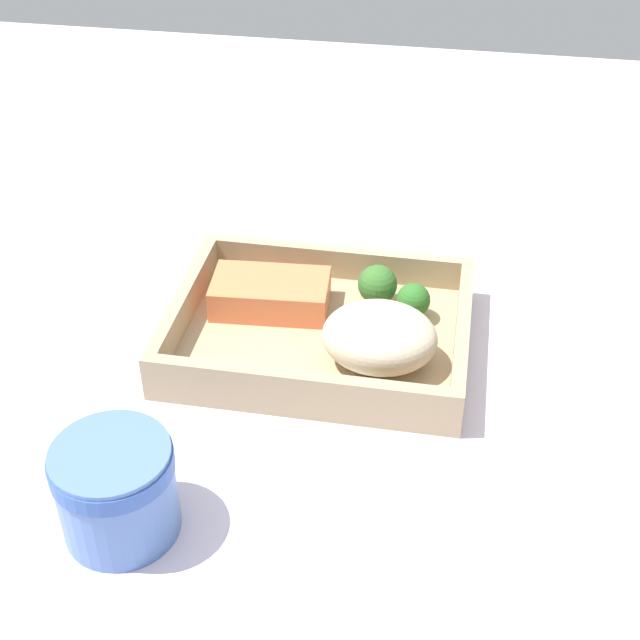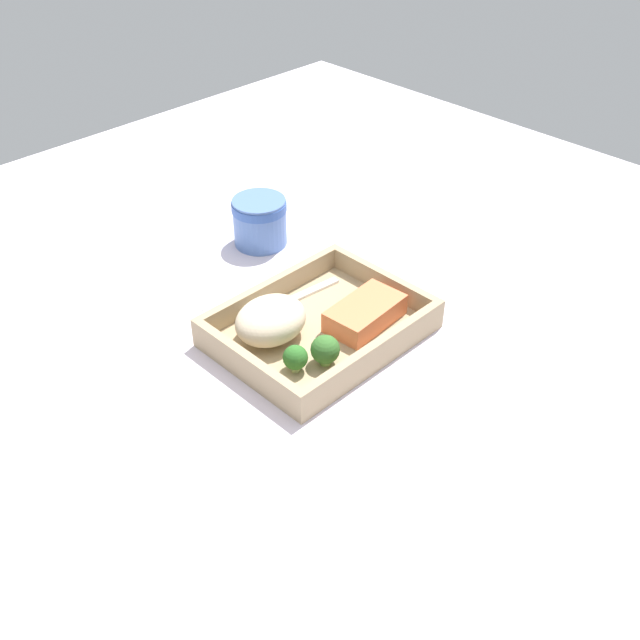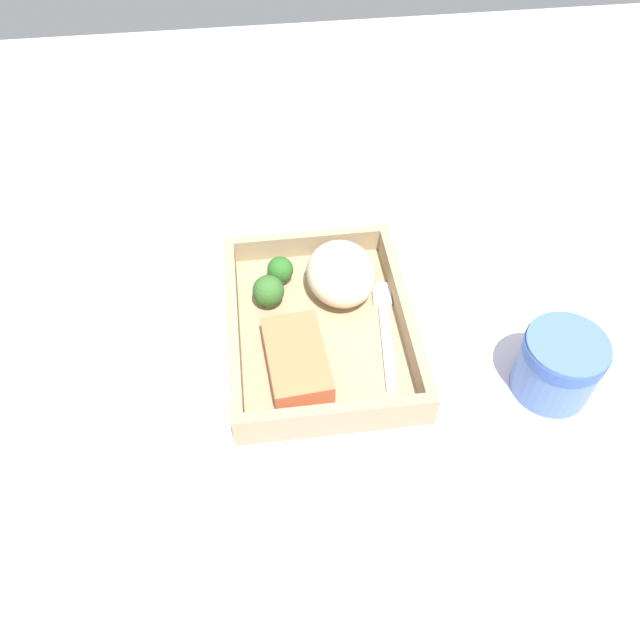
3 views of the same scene
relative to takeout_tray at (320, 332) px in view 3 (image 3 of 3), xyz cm
name	(u,v)px [view 3 (image 3 of 3)]	position (x,y,z in cm)	size (l,w,h in cm)	color
ground_plane	(320,340)	(0.00, 0.00, -1.60)	(160.00, 160.00, 2.00)	silver
takeout_tray	(320,332)	(0.00, 0.00, 0.00)	(26.71, 20.69, 1.20)	tan
tray_rim	(320,320)	(0.00, 0.00, 2.16)	(26.71, 20.69, 3.13)	tan
salmon_fillet	(297,360)	(-5.31, 3.22, 2.12)	(10.89, 6.16, 3.05)	#EA7447
mashed_potatoes	(341,273)	(5.77, -3.26, 3.39)	(9.97, 8.25, 5.58)	beige
broccoli_floret_1	(268,291)	(4.52, 5.47, 2.79)	(3.72, 3.72, 4.13)	#77A553
broccoli_floret_2	(280,270)	(8.05, 3.80, 2.58)	(3.17, 3.17, 3.64)	#8AA165
fork	(385,326)	(-0.84, -7.45, 0.82)	(15.88, 3.45, 0.44)	white
paper_cup	(559,363)	(-10.26, -23.77, 3.67)	(8.63, 8.63, 7.65)	#5072B4
receipt_slip	(500,277)	(6.33, -23.63, -0.48)	(8.32, 14.10, 0.24)	white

